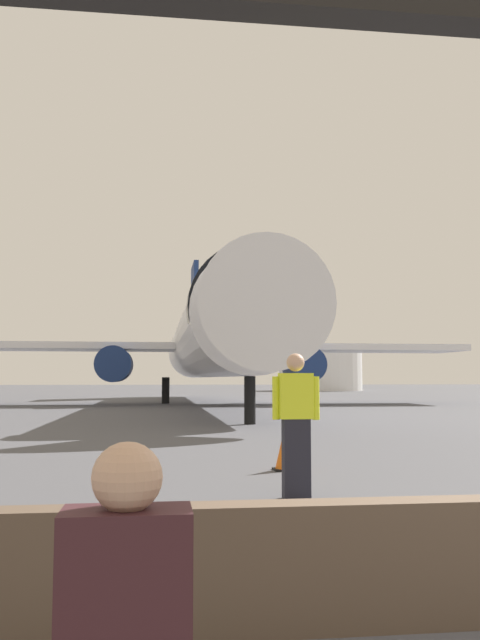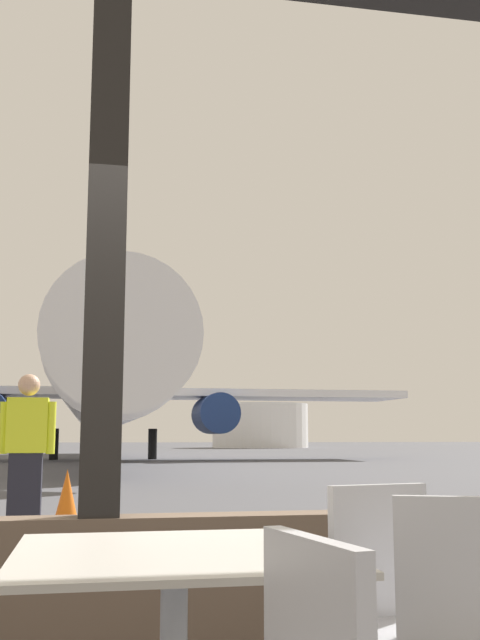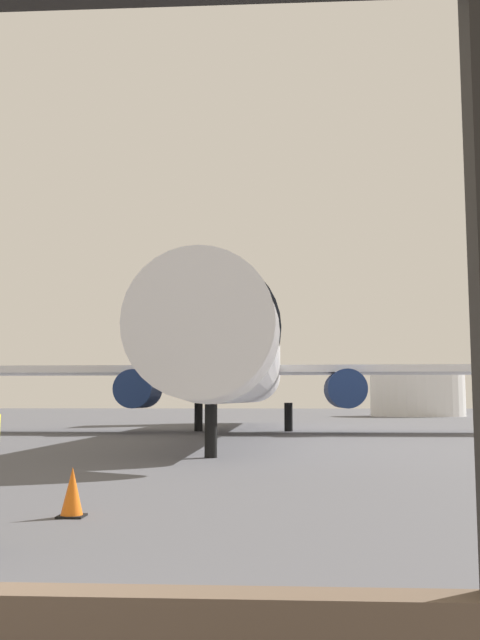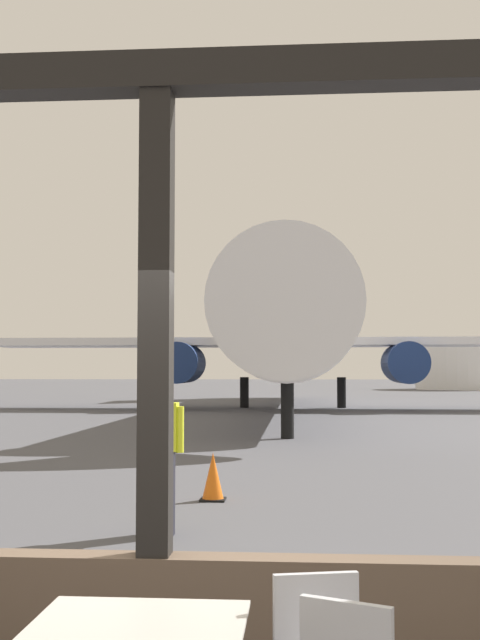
{
  "view_description": "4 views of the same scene",
  "coord_description": "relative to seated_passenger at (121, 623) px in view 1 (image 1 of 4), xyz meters",
  "views": [
    {
      "loc": [
        -2.36,
        -3.81,
        1.43
      ],
      "look_at": [
        -0.01,
        14.71,
        3.1
      ],
      "focal_mm": 36.97,
      "sensor_mm": 36.0,
      "label": 1
    },
    {
      "loc": [
        -0.05,
        -3.9,
        1.11
      ],
      "look_at": [
        3.35,
        13.59,
        3.86
      ],
      "focal_mm": 42.54,
      "sensor_mm": 36.0,
      "label": 2
    },
    {
      "loc": [
        2.56,
        -3.38,
        1.6
      ],
      "look_at": [
        1.49,
        15.45,
        3.76
      ],
      "focal_mm": 39.76,
      "sensor_mm": 36.0,
      "label": 3
    },
    {
      "loc": [
        0.91,
        -5.0,
        1.88
      ],
      "look_at": [
        -0.5,
        13.94,
        3.06
      ],
      "focal_mm": 44.7,
      "sensor_mm": 36.0,
      "label": 4
    }
  ],
  "objects": [
    {
      "name": "ground_crew_worker",
      "position": [
        1.78,
        5.71,
        0.23
      ],
      "size": [
        0.56,
        0.22,
        1.74
      ],
      "color": "black",
      "rests_on": "ground"
    },
    {
      "name": "ground_plane",
      "position": [
        2.46,
        41.65,
        -0.67
      ],
      "size": [
        220.0,
        220.0,
        0.0
      ],
      "primitive_type": "plane",
      "color": "#4C4C51"
    },
    {
      "name": "seated_passenger",
      "position": [
        0.0,
        0.0,
        0.0
      ],
      "size": [
        0.41,
        0.46,
        1.24
      ],
      "color": "black",
      "rests_on": "ground"
    },
    {
      "name": "airplane",
      "position": [
        3.04,
        33.27,
        2.81
      ],
      "size": [
        29.47,
        36.89,
        10.48
      ],
      "color": "silver",
      "rests_on": "ground"
    },
    {
      "name": "traffic_cone",
      "position": [
        2.12,
        8.15,
        -0.35
      ],
      "size": [
        0.36,
        0.36,
        0.69
      ],
      "color": "orange",
      "rests_on": "ground"
    },
    {
      "name": "fuel_storage_tank",
      "position": [
        19.5,
        74.66,
        1.56
      ],
      "size": [
        9.84,
        9.84,
        4.46
      ],
      "primitive_type": "cylinder",
      "color": "white",
      "rests_on": "ground"
    }
  ]
}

